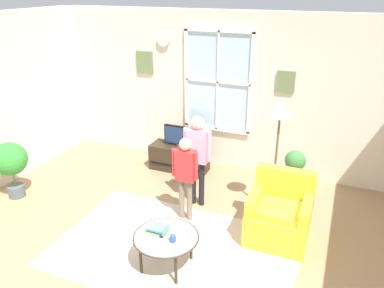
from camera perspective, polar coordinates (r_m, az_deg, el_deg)
The scene contains 15 objects.
ground_plane at distance 4.86m, azimuth -5.18°, elevation -16.52°, with size 6.86×6.12×0.02m, color #9E7A56.
back_wall at distance 6.60m, azimuth 5.65°, elevation 7.76°, with size 6.26×0.17×2.69m.
area_rug at distance 4.95m, azimuth -2.59°, elevation -15.38°, with size 2.97×1.89×0.01m, color #C6B29E.
tv_stand at distance 6.72m, azimuth -1.91°, elevation -2.08°, with size 1.02×0.42×0.45m.
television at distance 6.55m, azimuth -1.97°, elevation 1.25°, with size 0.54×0.08×0.38m.
armchair at distance 5.09m, azimuth 12.95°, elevation -10.36°, with size 0.76×0.74×0.87m.
coffee_table at distance 4.48m, azimuth -3.90°, elevation -13.87°, with size 0.76×0.76×0.43m.
book_stack at distance 4.53m, azimuth -5.14°, elevation -12.49°, with size 0.25×0.19×0.07m.
cup at distance 4.36m, azimuth -2.90°, elevation -13.93°, with size 0.07×0.07×0.08m, color #334C8C.
remote_near_books at distance 4.49m, azimuth -4.34°, elevation -13.20°, with size 0.04×0.14×0.02m, color black.
person_red_shirt at distance 5.10m, azimuth -1.01°, elevation -3.91°, with size 0.37×0.17×1.22m.
person_pink_shirt at distance 5.42m, azimuth 0.85°, elevation -1.04°, with size 0.42×0.19×1.39m.
potted_plant_by_window at distance 6.24m, azimuth 15.10°, elevation -3.24°, with size 0.33×0.33×0.66m.
potted_plant_corner at distance 6.35m, azimuth -25.52°, elevation -2.40°, with size 0.51×0.51×0.89m.
floor_lamp at distance 5.10m, azimuth 12.96°, elevation 3.48°, with size 0.32×0.32×1.70m.
Camera 1 is at (1.81, -3.29, 3.08)m, focal length 35.64 mm.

